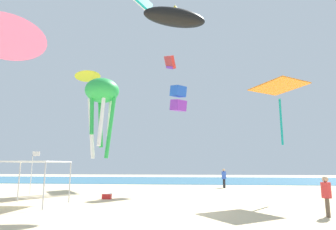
% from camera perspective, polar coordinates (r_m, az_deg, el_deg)
% --- Properties ---
extents(ground, '(110.00, 110.00, 0.10)m').
position_cam_1_polar(ground, '(14.44, 0.01, -18.57)').
color(ground, beige).
extents(ocean_strip, '(110.00, 21.43, 0.03)m').
position_cam_1_polar(ocean_strip, '(44.48, 4.06, -12.57)').
color(ocean_strip, teal).
rests_on(ocean_strip, ground).
extents(canopy_tent, '(3.28, 3.02, 2.38)m').
position_cam_1_polar(canopy_tent, '(18.08, -25.10, -8.54)').
color(canopy_tent, '#B2B2B7').
rests_on(canopy_tent, ground).
extents(person_near_tent, '(0.40, 0.44, 1.68)m').
position_cam_1_polar(person_near_tent, '(14.54, 28.58, -13.23)').
color(person_near_tent, brown).
rests_on(person_near_tent, ground).
extents(person_leftmost, '(0.44, 0.49, 1.84)m').
position_cam_1_polar(person_leftmost, '(29.48, 10.89, -11.75)').
color(person_leftmost, black).
rests_on(person_leftmost, ground).
extents(banner_flag, '(0.61, 0.06, 3.23)m').
position_cam_1_polar(banner_flag, '(25.35, -24.95, -9.33)').
color(banner_flag, silver).
rests_on(banner_flag, ground).
extents(cooler_box, '(0.57, 0.37, 0.35)m').
position_cam_1_polar(cooler_box, '(19.99, -11.89, -15.29)').
color(cooler_box, red).
rests_on(cooler_box, ground).
extents(kite_delta_pink, '(6.83, 6.85, 4.59)m').
position_cam_1_polar(kite_delta_pink, '(22.11, -29.10, 13.81)').
color(kite_delta_pink, pink).
extents(kite_inflatable_black, '(4.84, 3.08, 1.67)m').
position_cam_1_polar(kite_inflatable_black, '(22.23, 1.38, 18.58)').
color(kite_inflatable_black, black).
extents(kite_diamond_orange, '(3.92, 3.92, 3.94)m').
position_cam_1_polar(kite_diamond_orange, '(20.33, 20.89, 4.66)').
color(kite_diamond_orange, orange).
extents(kite_box_blue, '(1.54, 1.53, 2.30)m').
position_cam_1_polar(kite_box_blue, '(25.14, 2.02, 3.27)').
color(kite_box_blue, blue).
extents(kite_octopus_green, '(4.17, 4.17, 7.00)m').
position_cam_1_polar(kite_octopus_green, '(26.28, -12.80, 3.90)').
color(kite_octopus_green, green).
extents(kite_parafoil_red, '(1.94, 5.25, 3.23)m').
position_cam_1_polar(kite_parafoil_red, '(37.39, 0.31, 10.26)').
color(kite_parafoil_red, red).
extents(kite_delta_yellow, '(4.75, 4.75, 2.81)m').
position_cam_1_polar(kite_delta_yellow, '(40.66, -15.45, 7.67)').
color(kite_delta_yellow, yellow).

